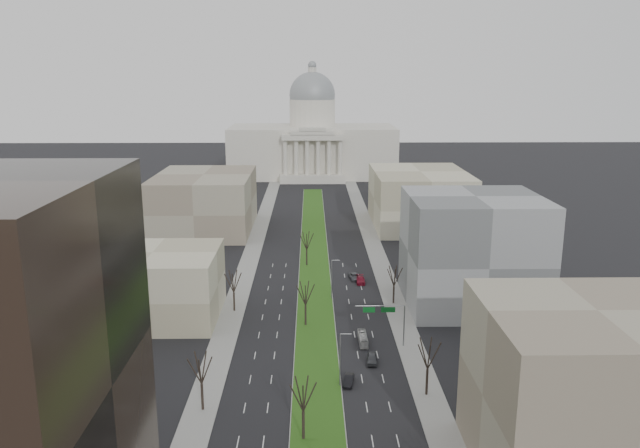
{
  "coord_description": "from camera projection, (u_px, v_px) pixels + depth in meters",
  "views": [
    {
      "loc": [
        -0.87,
        -36.62,
        49.22
      ],
      "look_at": [
        1.34,
        110.2,
        13.65
      ],
      "focal_mm": 35.0,
      "sensor_mm": 36.0,
      "label": 1
    }
  ],
  "objects": [
    {
      "name": "car_grey_near",
      "position": [
        372.0,
        358.0,
        108.76
      ],
      "size": [
        2.3,
        4.73,
        1.55
      ],
      "primitive_type": "imported",
      "rotation": [
        0.0,
        0.0,
        -0.1
      ],
      "color": "#414348",
      "rests_on": "ground"
    },
    {
      "name": "tree_median_b",
      "position": [
        305.0,
        293.0,
        123.25
      ],
      "size": [
        5.4,
        5.4,
        9.72
      ],
      "color": "black",
      "rests_on": "ground"
    },
    {
      "name": "mast_arm_signs",
      "position": [
        390.0,
        315.0,
        113.99
      ],
      "size": [
        9.12,
        0.24,
        8.09
      ],
      "color": "gray",
      "rests_on": "ground"
    },
    {
      "name": "tree_median_c",
      "position": [
        307.0,
        240.0,
        162.12
      ],
      "size": [
        5.4,
        5.4,
        9.72
      ],
      "color": "black",
      "rests_on": "ground"
    },
    {
      "name": "tree_median_a",
      "position": [
        303.0,
        394.0,
        84.38
      ],
      "size": [
        5.4,
        5.4,
        9.72
      ],
      "color": "black",
      "rests_on": "ground"
    },
    {
      "name": "ground",
      "position": [
        314.0,
        266.0,
        163.8
      ],
      "size": [
        600.0,
        600.0,
        0.0
      ],
      "primitive_type": "plane",
      "color": "black",
      "rests_on": "ground"
    },
    {
      "name": "streetlamp_median_b",
      "position": [
        340.0,
        359.0,
        99.55
      ],
      "size": [
        1.9,
        0.2,
        9.16
      ],
      "color": "gray",
      "rests_on": "ground"
    },
    {
      "name": "building_far_left",
      "position": [
        205.0,
        202.0,
        200.04
      ],
      "size": [
        30.0,
        40.0,
        18.0
      ],
      "primitive_type": "cube",
      "color": "gray",
      "rests_on": "ground"
    },
    {
      "name": "car_grey_far",
      "position": [
        355.0,
        276.0,
        152.89
      ],
      "size": [
        3.06,
        5.46,
        1.44
      ],
      "primitive_type": "imported",
      "rotation": [
        0.0,
        0.0,
        0.13
      ],
      "color": "#515259",
      "rests_on": "ground"
    },
    {
      "name": "median",
      "position": [
        314.0,
        266.0,
        162.79
      ],
      "size": [
        8.0,
        222.03,
        0.2
      ],
      "color": "#999993",
      "rests_on": "ground"
    },
    {
      "name": "car_black",
      "position": [
        349.0,
        380.0,
        101.29
      ],
      "size": [
        2.18,
        4.44,
        1.4
      ],
      "primitive_type": "imported",
      "rotation": [
        0.0,
        0.0,
        -0.17
      ],
      "color": "black",
      "rests_on": "ground"
    },
    {
      "name": "building_beige_left",
      "position": [
        154.0,
        285.0,
        127.66
      ],
      "size": [
        26.0,
        22.0,
        14.0
      ],
      "primitive_type": "cube",
      "color": "tan",
      "rests_on": "ground"
    },
    {
      "name": "car_red",
      "position": [
        361.0,
        280.0,
        150.17
      ],
      "size": [
        2.16,
        5.12,
        1.48
      ],
      "primitive_type": "imported",
      "rotation": [
        0.0,
        0.0,
        -0.02
      ],
      "color": "maroon",
      "rests_on": "ground"
    },
    {
      "name": "tree_left_mid",
      "position": [
        201.0,
        367.0,
        91.93
      ],
      "size": [
        5.4,
        5.4,
        9.72
      ],
      "color": "black",
      "rests_on": "ground"
    },
    {
      "name": "capitol",
      "position": [
        312.0,
        142.0,
        305.33
      ],
      "size": [
        80.0,
        46.0,
        55.0
      ],
      "color": "beige",
      "rests_on": "ground"
    },
    {
      "name": "sidewalk_left",
      "position": [
        237.0,
        299.0,
        139.23
      ],
      "size": [
        5.0,
        330.0,
        0.15
      ],
      "primitive_type": "cube",
      "color": "gray",
      "rests_on": "ground"
    },
    {
      "name": "box_van",
      "position": [
        363.0,
        339.0,
        116.61
      ],
      "size": [
        1.58,
        6.47,
        1.8
      ],
      "primitive_type": "imported",
      "rotation": [
        0.0,
        0.0,
        0.01
      ],
      "color": "silver",
      "rests_on": "ground"
    },
    {
      "name": "tree_left_far",
      "position": [
        233.0,
        281.0,
        130.84
      ],
      "size": [
        5.28,
        5.28,
        9.5
      ],
      "color": "black",
      "rests_on": "ground"
    },
    {
      "name": "building_far_right",
      "position": [
        419.0,
        198.0,
        205.92
      ],
      "size": [
        30.0,
        40.0,
        18.0
      ],
      "primitive_type": "cube",
      "color": "tan",
      "rests_on": "ground"
    },
    {
      "name": "sidewalk_right",
      "position": [
        393.0,
        298.0,
        139.74
      ],
      "size": [
        5.0,
        330.0,
        0.15
      ],
      "primitive_type": "cube",
      "color": "gray",
      "rests_on": "ground"
    },
    {
      "name": "building_grey_right",
      "position": [
        473.0,
        251.0,
        134.26
      ],
      "size": [
        28.0,
        26.0,
        24.0
      ],
      "primitive_type": "cube",
      "color": "slate",
      "rests_on": "ground"
    },
    {
      "name": "streetlamp_median_c",
      "position": [
        332.0,
        279.0,
        138.43
      ],
      "size": [
        1.9,
        0.2,
        9.16
      ],
      "color": "gray",
      "rests_on": "ground"
    },
    {
      "name": "building_tan_right",
      "position": [
        588.0,
        395.0,
        76.17
      ],
      "size": [
        26.0,
        24.0,
        22.0
      ],
      "primitive_type": "cube",
      "color": "gray",
      "rests_on": "ground"
    },
    {
      "name": "tree_right_far",
      "position": [
        394.0,
        275.0,
        135.3
      ],
      "size": [
        5.04,
        5.04,
        9.07
      ],
      "color": "black",
      "rests_on": "ground"
    },
    {
      "name": "tree_right_mid",
      "position": [
        428.0,
        353.0,
        96.28
      ],
      "size": [
        5.52,
        5.52,
        9.94
      ],
      "color": "black",
      "rests_on": "ground"
    }
  ]
}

